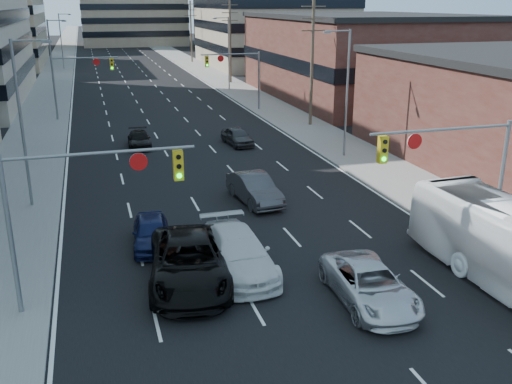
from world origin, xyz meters
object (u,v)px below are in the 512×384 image
at_px(sedan_blue, 151,232).
at_px(black_pickup, 189,262).
at_px(silver_suv, 370,284).
at_px(white_van, 238,253).

bearing_deg(sedan_blue, black_pickup, -70.70).
xyz_separation_m(silver_suv, sedan_blue, (-7.24, 7.50, -0.03)).
relative_size(black_pickup, silver_suv, 1.26).
distance_m(black_pickup, sedan_blue, 4.24).
relative_size(black_pickup, sedan_blue, 1.61).
distance_m(white_van, sedan_blue, 4.82).
xyz_separation_m(black_pickup, sedan_blue, (-1.04, 4.11, -0.22)).
xyz_separation_m(black_pickup, white_van, (2.13, 0.49, -0.07)).
xyz_separation_m(black_pickup, silver_suv, (6.20, -3.39, -0.19)).
xyz_separation_m(white_van, sedan_blue, (-3.18, 3.62, -0.15)).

